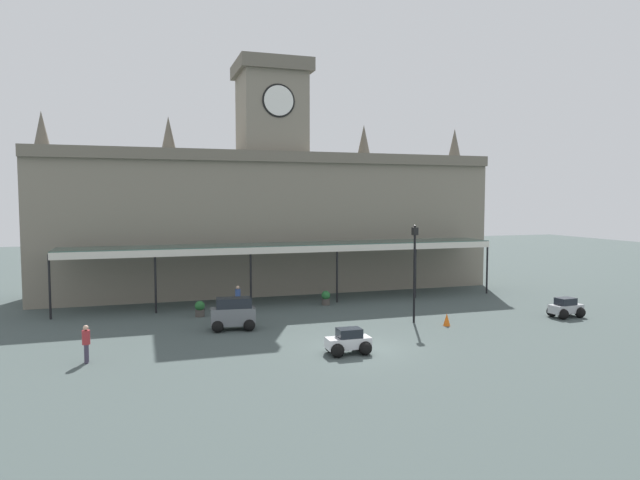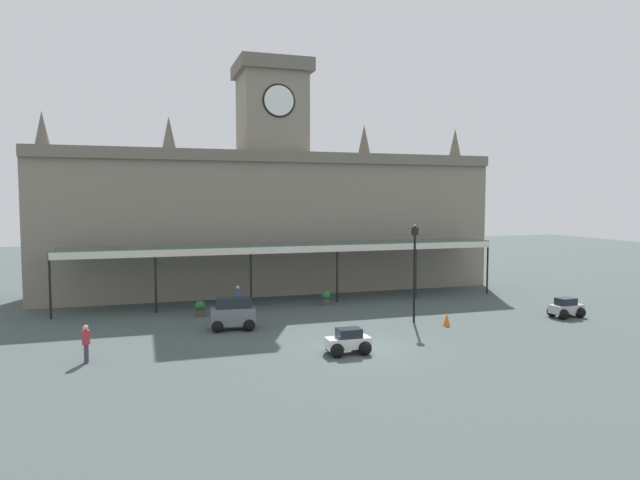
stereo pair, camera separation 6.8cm
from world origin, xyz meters
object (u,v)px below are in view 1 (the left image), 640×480
(car_white_sedan, at_px, (348,343))
(pedestrian_crossing_forecourt, at_px, (86,342))
(pedestrian_beside_cars, at_px, (238,298))
(planter_forecourt_centre, at_px, (326,298))
(car_silver_sedan, at_px, (566,309))
(car_grey_van, at_px, (233,315))
(traffic_cone, at_px, (447,320))
(planter_near_kerb, at_px, (200,309))
(victorian_lamppost, at_px, (415,263))

(car_white_sedan, relative_size, pedestrian_crossing_forecourt, 1.24)
(pedestrian_beside_cars, relative_size, planter_forecourt_centre, 1.74)
(car_silver_sedan, relative_size, car_grey_van, 0.85)
(traffic_cone, xyz_separation_m, planter_forecourt_centre, (-4.53, 8.07, 0.13))
(planter_forecourt_centre, distance_m, planter_near_kerb, 8.61)
(victorian_lamppost, distance_m, planter_forecourt_centre, 8.00)
(car_silver_sedan, distance_m, victorian_lamppost, 10.05)
(pedestrian_crossing_forecourt, height_order, planter_near_kerb, pedestrian_crossing_forecourt)
(traffic_cone, distance_m, planter_near_kerb, 14.73)
(planter_forecourt_centre, bearing_deg, car_grey_van, -143.11)
(pedestrian_crossing_forecourt, height_order, traffic_cone, pedestrian_crossing_forecourt)
(car_white_sedan, xyz_separation_m, traffic_cone, (7.34, 3.68, -0.14))
(planter_forecourt_centre, bearing_deg, car_white_sedan, -103.44)
(pedestrian_beside_cars, height_order, planter_near_kerb, pedestrian_beside_cars)
(car_grey_van, height_order, planter_near_kerb, car_grey_van)
(car_silver_sedan, distance_m, pedestrian_crossing_forecourt, 26.91)
(car_white_sedan, xyz_separation_m, victorian_lamppost, (5.97, 5.03, 2.96))
(car_grey_van, distance_m, victorian_lamppost, 10.72)
(car_white_sedan, xyz_separation_m, planter_near_kerb, (-5.71, 10.51, -0.01))
(car_white_sedan, bearing_deg, planter_forecourt_centre, 76.56)
(car_grey_van, relative_size, pedestrian_beside_cars, 1.49)
(planter_near_kerb, bearing_deg, victorian_lamppost, -25.13)
(car_grey_van, height_order, pedestrian_beside_cars, car_grey_van)
(car_grey_van, bearing_deg, car_silver_sedan, -8.25)
(car_white_sedan, bearing_deg, traffic_cone, 26.62)
(car_grey_van, bearing_deg, traffic_cone, -13.15)
(car_grey_van, height_order, pedestrian_crossing_forecourt, car_grey_van)
(car_silver_sedan, xyz_separation_m, victorian_lamppost, (-9.48, 1.49, 2.96))
(car_white_sedan, relative_size, traffic_cone, 2.88)
(pedestrian_beside_cars, height_order, pedestrian_crossing_forecourt, same)
(car_grey_van, bearing_deg, car_white_sedan, -55.98)
(victorian_lamppost, relative_size, traffic_cone, 7.92)
(car_white_sedan, xyz_separation_m, car_grey_van, (-4.32, 6.40, 0.30))
(traffic_cone, bearing_deg, car_grey_van, 166.85)
(car_white_sedan, relative_size, car_grey_van, 0.83)
(car_white_sedan, xyz_separation_m, planter_forecourt_centre, (2.81, 11.75, -0.01))
(victorian_lamppost, bearing_deg, car_grey_van, 172.40)
(car_grey_van, bearing_deg, victorian_lamppost, -7.60)
(car_silver_sedan, distance_m, planter_near_kerb, 22.28)
(victorian_lamppost, bearing_deg, planter_forecourt_centre, 115.18)
(car_white_sedan, bearing_deg, car_grey_van, 124.02)
(pedestrian_beside_cars, xyz_separation_m, traffic_cone, (10.59, -7.60, -0.55))
(car_silver_sedan, relative_size, pedestrian_beside_cars, 1.27)
(car_white_sedan, distance_m, traffic_cone, 8.21)
(pedestrian_beside_cars, xyz_separation_m, victorian_lamppost, (9.22, -6.25, 2.56))
(pedestrian_beside_cars, xyz_separation_m, pedestrian_crossing_forecourt, (-8.17, -9.13, 0.00))
(pedestrian_beside_cars, distance_m, planter_forecourt_centre, 6.09)
(car_grey_van, xyz_separation_m, pedestrian_crossing_forecourt, (-7.10, -4.25, 0.10))
(car_silver_sedan, xyz_separation_m, planter_forecourt_centre, (-12.64, 8.22, -0.01))
(victorian_lamppost, bearing_deg, car_white_sedan, -139.89)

